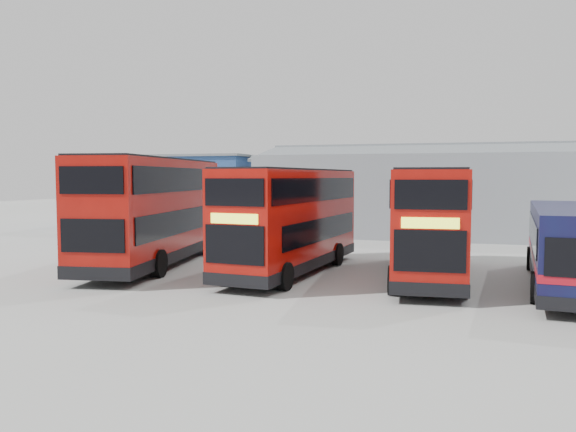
{
  "coord_description": "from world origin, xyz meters",
  "views": [
    {
      "loc": [
        4.71,
        -18.41,
        3.68
      ],
      "look_at": [
        -1.55,
        3.26,
        2.1
      ],
      "focal_mm": 35.0,
      "sensor_mm": 36.0,
      "label": 1
    }
  ],
  "objects": [
    {
      "name": "double_decker_right",
      "position": [
        3.9,
        2.38,
        1.97
      ],
      "size": [
        2.85,
        9.46,
        3.95
      ],
      "rotation": [
        0.0,
        0.0,
        0.06
      ],
      "color": "#9C0E08",
      "rests_on": "ground"
    },
    {
      "name": "panel_van",
      "position": [
        -18.68,
        13.9,
        1.23
      ],
      "size": [
        3.72,
        5.39,
        2.2
      ],
      "rotation": [
        0.0,
        0.0,
        0.38
      ],
      "color": "silver",
      "rests_on": "ground"
    },
    {
      "name": "double_decker_left",
      "position": [
        -7.01,
        2.26,
        2.21
      ],
      "size": [
        3.89,
        10.71,
        4.43
      ],
      "rotation": [
        0.0,
        0.0,
        3.28
      ],
      "color": "#9C0E08",
      "rests_on": "ground"
    },
    {
      "name": "ground_plane",
      "position": [
        0.0,
        0.0,
        0.0
      ],
      "size": [
        120.0,
        120.0,
        0.0
      ],
      "primitive_type": "plane",
      "color": "#9A9A95",
      "rests_on": "ground"
    },
    {
      "name": "single_decker_blue",
      "position": [
        8.54,
        1.71,
        1.34
      ],
      "size": [
        3.32,
        10.15,
        2.71
      ],
      "rotation": [
        0.0,
        0.0,
        3.04
      ],
      "color": "#0B1134",
      "rests_on": "ground"
    },
    {
      "name": "double_decker_centre",
      "position": [
        -1.07,
        2.15,
        1.98
      ],
      "size": [
        3.3,
        9.6,
        3.98
      ],
      "rotation": [
        0.0,
        0.0,
        -0.11
      ],
      "color": "#9C0E08",
      "rests_on": "ground"
    },
    {
      "name": "office_block",
      "position": [
        -14.0,
        17.99,
        2.58
      ],
      "size": [
        12.3,
        8.32,
        5.12
      ],
      "color": "navy",
      "rests_on": "ground"
    },
    {
      "name": "maintenance_shed",
      "position": [
        8.0,
        20.0,
        2.6
      ],
      "size": [
        30.5,
        12.0,
        5.89
      ],
      "color": "gray",
      "rests_on": "ground"
    }
  ]
}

